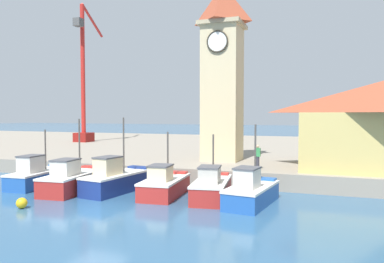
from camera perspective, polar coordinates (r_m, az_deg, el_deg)
ground_plane at (r=18.98m, az=-14.38°, el=-11.87°), size 300.00×300.00×0.00m
quay_wharf at (r=44.52m, az=6.37°, el=-2.77°), size 120.00×40.00×1.10m
fishing_boat_far_left at (r=26.75m, az=-22.29°, el=-6.22°), size 2.12×5.00×3.71m
fishing_boat_left_outer at (r=24.21m, az=-17.60°, el=-7.02°), size 2.41×5.30×4.45m
fishing_boat_left_inner at (r=23.38m, az=-11.41°, el=-7.19°), size 2.47×5.20×4.53m
fishing_boat_mid_left at (r=21.93m, az=-4.21°, el=-8.07°), size 2.30×4.57×3.69m
fishing_boat_center at (r=21.05m, az=2.99°, el=-8.46°), size 2.43×4.71×3.59m
fishing_boat_mid_right at (r=19.99m, az=9.02°, el=-9.06°), size 2.37×4.57×4.19m
clock_tower at (r=29.79m, az=4.67°, el=9.74°), size 3.30×3.30×15.32m
warehouse_right at (r=27.19m, az=27.21°, el=0.97°), size 10.59×6.84×5.82m
port_crane_near at (r=51.71m, az=-16.17°, el=6.40°), size 3.26×9.48×18.15m
mooring_buoy at (r=20.93m, az=-24.52°, el=-9.90°), size 0.55×0.55×0.55m
dock_worker_near_tower at (r=25.09m, az=9.98°, el=-3.78°), size 0.34×0.22×1.62m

